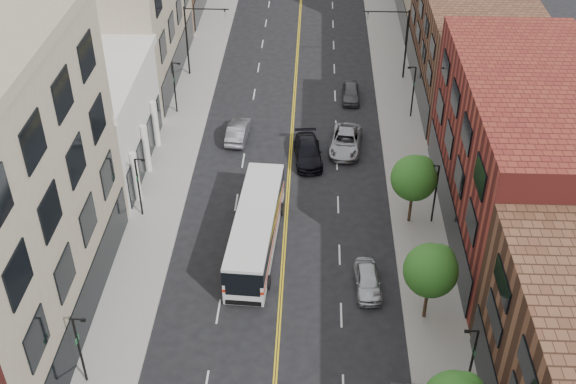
# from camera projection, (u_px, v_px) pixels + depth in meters

# --- Properties ---
(sidewalk_left) EXTENTS (4.00, 110.00, 0.15)m
(sidewalk_left) POSITION_uv_depth(u_px,v_px,m) (179.00, 140.00, 64.13)
(sidewalk_left) COLOR gray
(sidewalk_left) RESTS_ON ground
(sidewalk_right) EXTENTS (4.00, 110.00, 0.15)m
(sidewalk_right) POSITION_uv_depth(u_px,v_px,m) (405.00, 145.00, 63.49)
(sidewalk_right) COLOR gray
(sidewalk_right) RESTS_ON ground
(bldg_l_white) EXTENTS (10.00, 14.00, 8.00)m
(bldg_l_white) POSITION_uv_depth(u_px,v_px,m) (82.00, 123.00, 58.82)
(bldg_l_white) COLOR silver
(bldg_l_white) RESTS_ON ground
(bldg_r_mid) EXTENTS (10.00, 22.00, 12.00)m
(bldg_r_mid) POSITION_uv_depth(u_px,v_px,m) (526.00, 158.00, 50.88)
(bldg_r_mid) COLOR maroon
(bldg_r_mid) RESTS_ON ground
(bldg_r_far_a) EXTENTS (10.00, 20.00, 10.00)m
(bldg_r_far_a) POSITION_uv_depth(u_px,v_px,m) (474.00, 47.00, 68.51)
(bldg_r_far_a) COLOR #523121
(bldg_r_far_a) RESTS_ON ground
(tree_r_2) EXTENTS (3.40, 3.40, 5.59)m
(tree_r_2) POSITION_uv_depth(u_px,v_px,m) (432.00, 269.00, 44.15)
(tree_r_2) COLOR black
(tree_r_2) RESTS_ON sidewalk_right
(tree_r_3) EXTENTS (3.40, 3.40, 5.59)m
(tree_r_3) POSITION_uv_depth(u_px,v_px,m) (415.00, 177.00, 52.27)
(tree_r_3) COLOR black
(tree_r_3) RESTS_ON sidewalk_right
(lamp_l_1) EXTENTS (0.81, 0.55, 5.05)m
(lamp_l_1) POSITION_uv_depth(u_px,v_px,m) (80.00, 347.00, 40.55)
(lamp_l_1) COLOR black
(lamp_l_1) RESTS_ON sidewalk_left
(lamp_l_2) EXTENTS (0.81, 0.55, 5.05)m
(lamp_l_2) POSITION_uv_depth(u_px,v_px,m) (139.00, 184.00, 53.54)
(lamp_l_2) COLOR black
(lamp_l_2) RESTS_ON sidewalk_left
(lamp_l_3) EXTENTS (0.81, 0.55, 5.05)m
(lamp_l_3) POSITION_uv_depth(u_px,v_px,m) (175.00, 85.00, 66.54)
(lamp_l_3) COLOR black
(lamp_l_3) RESTS_ON sidewalk_left
(lamp_r_1) EXTENTS (0.81, 0.55, 5.05)m
(lamp_r_1) POSITION_uv_depth(u_px,v_px,m) (472.00, 359.00, 39.85)
(lamp_r_1) COLOR black
(lamp_r_1) RESTS_ON sidewalk_right
(lamp_r_2) EXTENTS (0.81, 0.55, 5.05)m
(lamp_r_2) POSITION_uv_depth(u_px,v_px,m) (435.00, 191.00, 52.84)
(lamp_r_2) COLOR black
(lamp_r_2) RESTS_ON sidewalk_right
(lamp_r_3) EXTENTS (0.81, 0.55, 5.05)m
(lamp_r_3) POSITION_uv_depth(u_px,v_px,m) (413.00, 89.00, 65.83)
(lamp_r_3) COLOR black
(lamp_r_3) RESTS_ON sidewalk_right
(signal_mast_left) EXTENTS (4.49, 0.18, 7.20)m
(signal_mast_left) POSITION_uv_depth(u_px,v_px,m) (193.00, 33.00, 72.03)
(signal_mast_left) COLOR black
(signal_mast_left) RESTS_ON sidewalk_left
(signal_mast_right) EXTENTS (4.49, 0.18, 7.20)m
(signal_mast_right) POSITION_uv_depth(u_px,v_px,m) (400.00, 36.00, 71.37)
(signal_mast_right) COLOR black
(signal_mast_right) RESTS_ON sidewalk_right
(city_bus) EXTENTS (3.58, 12.60, 3.20)m
(city_bus) POSITION_uv_depth(u_px,v_px,m) (256.00, 227.00, 51.12)
(city_bus) COLOR silver
(city_bus) RESTS_ON ground
(car_parked_far) EXTENTS (1.91, 4.30, 1.44)m
(car_parked_far) POSITION_uv_depth(u_px,v_px,m) (368.00, 280.00, 48.30)
(car_parked_far) COLOR #B3B7BB
(car_parked_far) RESTS_ON ground
(car_lane_behind) EXTENTS (2.00, 4.86, 1.56)m
(car_lane_behind) POSITION_uv_depth(u_px,v_px,m) (238.00, 131.00, 64.01)
(car_lane_behind) COLOR #535358
(car_lane_behind) RESTS_ON ground
(car_lane_a) EXTENTS (2.80, 5.69, 1.59)m
(car_lane_a) POSITION_uv_depth(u_px,v_px,m) (308.00, 152.00, 61.19)
(car_lane_a) COLOR black
(car_lane_a) RESTS_ON ground
(car_lane_b) EXTENTS (3.25, 5.93, 1.57)m
(car_lane_b) POSITION_uv_depth(u_px,v_px,m) (346.00, 141.00, 62.61)
(car_lane_b) COLOR #9A9BA1
(car_lane_b) RESTS_ON ground
(car_lane_c) EXTENTS (1.81, 4.25, 1.43)m
(car_lane_c) POSITION_uv_depth(u_px,v_px,m) (351.00, 93.00, 70.03)
(car_lane_c) COLOR #434347
(car_lane_c) RESTS_ON ground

